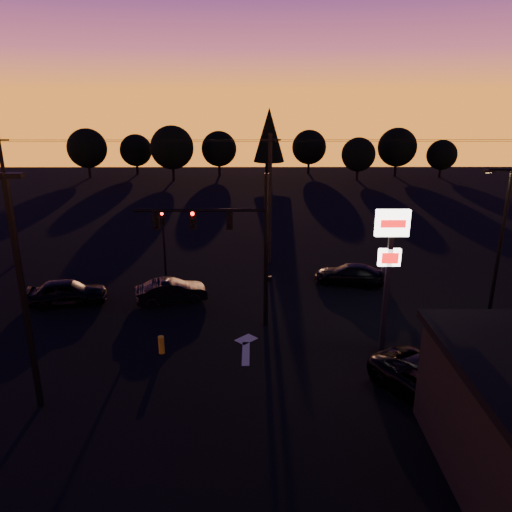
{
  "coord_description": "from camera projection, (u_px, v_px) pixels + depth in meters",
  "views": [
    {
      "loc": [
        0.87,
        -19.74,
        11.81
      ],
      "look_at": [
        1.0,
        5.0,
        3.5
      ],
      "focal_mm": 35.0,
      "sensor_mm": 36.0,
      "label": 1
    }
  ],
  "objects": [
    {
      "name": "lane_arrow",
      "position": [
        246.0,
        347.0,
        24.05
      ],
      "size": [
        1.2,
        3.1,
        0.01
      ],
      "color": "beige",
      "rests_on": "ground"
    },
    {
      "name": "parking_lot_light",
      "position": [
        21.0,
        281.0,
        17.91
      ],
      "size": [
        1.25,
        0.3,
        9.14
      ],
      "color": "black",
      "rests_on": "ground"
    },
    {
      "name": "tree_5",
      "position": [
        309.0,
        147.0,
        72.51
      ],
      "size": [
        4.95,
        4.95,
        6.22
      ],
      "color": "black",
      "rests_on": "ground"
    },
    {
      "name": "utility_pole_1",
      "position": [
        270.0,
        199.0,
        34.29
      ],
      "size": [
        1.4,
        0.26,
        9.0
      ],
      "color": "black",
      "rests_on": "ground"
    },
    {
      "name": "tree_0",
      "position": [
        87.0,
        148.0,
        68.46
      ],
      "size": [
        5.36,
        5.36,
        6.74
      ],
      "color": "black",
      "rests_on": "ground"
    },
    {
      "name": "traffic_signal_mast",
      "position": [
        234.0,
        235.0,
        24.68
      ],
      "size": [
        6.79,
        0.52,
        8.58
      ],
      "color": "black",
      "rests_on": "ground"
    },
    {
      "name": "tree_7",
      "position": [
        397.0,
        147.0,
        69.63
      ],
      "size": [
        5.36,
        5.36,
        6.74
      ],
      "color": "black",
      "rests_on": "ground"
    },
    {
      "name": "car_mid",
      "position": [
        172.0,
        291.0,
        28.93
      ],
      "size": [
        4.31,
        2.53,
        1.34
      ],
      "primitive_type": "imported",
      "rotation": [
        0.0,
        0.0,
        1.86
      ],
      "color": "black",
      "rests_on": "ground"
    },
    {
      "name": "tree_4",
      "position": [
        269.0,
        135.0,
        67.05
      ],
      "size": [
        4.18,
        4.18,
        9.5
      ],
      "color": "black",
      "rests_on": "ground"
    },
    {
      "name": "pylon_sign",
      "position": [
        390.0,
        251.0,
        22.36
      ],
      "size": [
        1.5,
        0.28,
        6.8
      ],
      "color": "black",
      "rests_on": "ground"
    },
    {
      "name": "secondary_signal",
      "position": [
        163.0,
        234.0,
        32.42
      ],
      "size": [
        0.3,
        0.31,
        4.35
      ],
      "color": "black",
      "rests_on": "ground"
    },
    {
      "name": "streetlight",
      "position": [
        500.0,
        236.0,
        26.35
      ],
      "size": [
        1.55,
        0.35,
        8.0
      ],
      "color": "black",
      "rests_on": "ground"
    },
    {
      "name": "tree_3",
      "position": [
        219.0,
        149.0,
        70.55
      ],
      "size": [
        4.95,
        4.95,
        6.22
      ],
      "color": "black",
      "rests_on": "ground"
    },
    {
      "name": "utility_pole_0",
      "position": [
        8.0,
        200.0,
        34.2
      ],
      "size": [
        1.4,
        0.26,
        9.0
      ],
      "color": "black",
      "rests_on": "ground"
    },
    {
      "name": "car_left",
      "position": [
        67.0,
        292.0,
        28.56
      ],
      "size": [
        4.67,
        2.59,
        1.5
      ],
      "primitive_type": "imported",
      "rotation": [
        0.0,
        0.0,
        1.76
      ],
      "color": "black",
      "rests_on": "ground"
    },
    {
      "name": "ground",
      "position": [
        234.0,
        365.0,
        22.47
      ],
      "size": [
        120.0,
        120.0,
        0.0
      ],
      "primitive_type": "plane",
      "color": "black",
      "rests_on": "ground"
    },
    {
      "name": "tree_8",
      "position": [
        442.0,
        155.0,
        69.01
      ],
      "size": [
        4.12,
        4.12,
        5.19
      ],
      "color": "black",
      "rests_on": "ground"
    },
    {
      "name": "tree_2",
      "position": [
        172.0,
        148.0,
        66.53
      ],
      "size": [
        5.77,
        5.78,
        7.26
      ],
      "color": "black",
      "rests_on": "ground"
    },
    {
      "name": "power_wires",
      "position": [
        270.0,
        140.0,
        33.02
      ],
      "size": [
        36.0,
        1.22,
        0.07
      ],
      "color": "black",
      "rests_on": "ground"
    },
    {
      "name": "suv_parked",
      "position": [
        434.0,
        385.0,
        19.62
      ],
      "size": [
        4.93,
        5.97,
        1.51
      ],
      "primitive_type": "imported",
      "rotation": [
        0.0,
        0.0,
        0.53
      ],
      "color": "black",
      "rests_on": "ground"
    },
    {
      "name": "bollard",
      "position": [
        161.0,
        345.0,
        23.35
      ],
      "size": [
        0.29,
        0.29,
        0.86
      ],
      "primitive_type": "cylinder",
      "color": "#BE9512",
      "rests_on": "ground"
    },
    {
      "name": "car_right",
      "position": [
        350.0,
        274.0,
        31.6
      ],
      "size": [
        4.74,
        2.86,
        1.28
      ],
      "primitive_type": "imported",
      "rotation": [
        0.0,
        0.0,
        -1.83
      ],
      "color": "black",
      "rests_on": "ground"
    },
    {
      "name": "tree_6",
      "position": [
        358.0,
        155.0,
        66.95
      ],
      "size": [
        4.54,
        4.54,
        5.71
      ],
      "color": "black",
      "rests_on": "ground"
    },
    {
      "name": "tree_1",
      "position": [
        136.0,
        150.0,
        71.54
      ],
      "size": [
        4.54,
        4.54,
        5.71
      ],
      "color": "black",
      "rests_on": "ground"
    }
  ]
}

